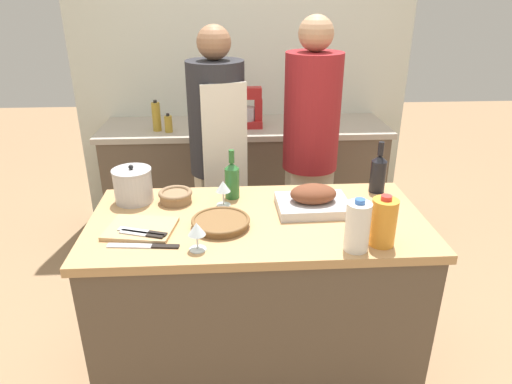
# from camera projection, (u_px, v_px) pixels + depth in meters

# --- Properties ---
(ground_plane) EXTENTS (12.00, 12.00, 0.00)m
(ground_plane) POSITION_uv_depth(u_px,v_px,m) (257.00, 365.00, 2.42)
(ground_plane) COLOR #9E7A56
(kitchen_island) EXTENTS (1.51, 0.74, 0.87)m
(kitchen_island) POSITION_uv_depth(u_px,v_px,m) (257.00, 297.00, 2.24)
(kitchen_island) COLOR brown
(kitchen_island) RESTS_ON ground_plane
(back_counter) EXTENTS (2.12, 0.60, 0.90)m
(back_counter) POSITION_uv_depth(u_px,v_px,m) (245.00, 180.00, 3.58)
(back_counter) COLOR brown
(back_counter) RESTS_ON ground_plane
(back_wall) EXTENTS (2.62, 0.10, 2.55)m
(back_wall) POSITION_uv_depth(u_px,v_px,m) (243.00, 66.00, 3.57)
(back_wall) COLOR silver
(back_wall) RESTS_ON ground_plane
(roasting_pan) EXTENTS (0.34, 0.26, 0.13)m
(roasting_pan) POSITION_uv_depth(u_px,v_px,m) (313.00, 200.00, 2.12)
(roasting_pan) COLOR #BCBCC1
(roasting_pan) RESTS_ON kitchen_island
(wicker_basket) EXTENTS (0.26, 0.26, 0.04)m
(wicker_basket) POSITION_uv_depth(u_px,v_px,m) (221.00, 222.00, 1.98)
(wicker_basket) COLOR brown
(wicker_basket) RESTS_ON kitchen_island
(cutting_board) EXTENTS (0.31, 0.26, 0.02)m
(cutting_board) POSITION_uv_depth(u_px,v_px,m) (141.00, 229.00, 1.95)
(cutting_board) COLOR tan
(cutting_board) RESTS_ON kitchen_island
(stock_pot) EXTENTS (0.19, 0.19, 0.19)m
(stock_pot) POSITION_uv_depth(u_px,v_px,m) (133.00, 185.00, 2.19)
(stock_pot) COLOR #B7B7BC
(stock_pot) RESTS_ON kitchen_island
(mixing_bowl) EXTENTS (0.16, 0.16, 0.06)m
(mixing_bowl) POSITION_uv_depth(u_px,v_px,m) (176.00, 196.00, 2.20)
(mixing_bowl) COLOR #846647
(mixing_bowl) RESTS_ON kitchen_island
(juice_jug) EXTENTS (0.10, 0.10, 0.21)m
(juice_jug) POSITION_uv_depth(u_px,v_px,m) (383.00, 222.00, 1.81)
(juice_jug) COLOR orange
(juice_jug) RESTS_ON kitchen_island
(milk_jug) EXTENTS (0.10, 0.10, 0.22)m
(milk_jug) POSITION_uv_depth(u_px,v_px,m) (358.00, 226.00, 1.77)
(milk_jug) COLOR white
(milk_jug) RESTS_ON kitchen_island
(wine_bottle_green) EXTENTS (0.08, 0.08, 0.26)m
(wine_bottle_green) POSITION_uv_depth(u_px,v_px,m) (378.00, 172.00, 2.29)
(wine_bottle_green) COLOR black
(wine_bottle_green) RESTS_ON kitchen_island
(wine_bottle_dark) EXTENTS (0.07, 0.07, 0.25)m
(wine_bottle_dark) POSITION_uv_depth(u_px,v_px,m) (232.00, 179.00, 2.23)
(wine_bottle_dark) COLOR #28662D
(wine_bottle_dark) RESTS_ON kitchen_island
(wine_glass_left) EXTENTS (0.07, 0.07, 0.12)m
(wine_glass_left) POSITION_uv_depth(u_px,v_px,m) (197.00, 230.00, 1.78)
(wine_glass_left) COLOR silver
(wine_glass_left) RESTS_ON kitchen_island
(wine_glass_right) EXTENTS (0.07, 0.07, 0.13)m
(wine_glass_right) POSITION_uv_depth(u_px,v_px,m) (223.00, 188.00, 2.15)
(wine_glass_right) COLOR silver
(wine_glass_right) RESTS_ON kitchen_island
(knife_chef) EXTENTS (0.29, 0.06, 0.01)m
(knife_chef) POSITION_uv_depth(u_px,v_px,m) (146.00, 246.00, 1.83)
(knife_chef) COLOR #B7B7BC
(knife_chef) RESTS_ON kitchen_island
(knife_paring) EXTENTS (0.22, 0.10, 0.01)m
(knife_paring) POSITION_uv_depth(u_px,v_px,m) (144.00, 232.00, 1.90)
(knife_paring) COLOR #B7B7BC
(knife_paring) RESTS_ON cutting_board
(knife_bread) EXTENTS (0.19, 0.09, 0.01)m
(knife_bread) POSITION_uv_depth(u_px,v_px,m) (143.00, 234.00, 1.88)
(knife_bread) COLOR #B7B7BC
(knife_bread) RESTS_ON cutting_board
(stand_mixer) EXTENTS (0.18, 0.14, 0.29)m
(stand_mixer) POSITION_uv_depth(u_px,v_px,m) (250.00, 111.00, 3.30)
(stand_mixer) COLOR #B22323
(stand_mixer) RESTS_ON back_counter
(condiment_bottle_tall) EXTENTS (0.05, 0.05, 0.13)m
(condiment_bottle_tall) POSITION_uv_depth(u_px,v_px,m) (168.00, 124.00, 3.21)
(condiment_bottle_tall) COLOR #B28E2D
(condiment_bottle_tall) RESTS_ON back_counter
(condiment_bottle_short) EXTENTS (0.06, 0.06, 0.22)m
(condiment_bottle_short) POSITION_uv_depth(u_px,v_px,m) (156.00, 117.00, 3.22)
(condiment_bottle_short) COLOR #B28E2D
(condiment_bottle_short) RESTS_ON back_counter
(person_cook_aproned) EXTENTS (0.34, 0.37, 1.65)m
(person_cook_aproned) POSITION_uv_depth(u_px,v_px,m) (218.00, 153.00, 2.76)
(person_cook_aproned) COLOR beige
(person_cook_aproned) RESTS_ON ground_plane
(person_cook_guest) EXTENTS (0.33, 0.33, 1.70)m
(person_cook_guest) POSITION_uv_depth(u_px,v_px,m) (310.00, 147.00, 2.76)
(person_cook_guest) COLOR beige
(person_cook_guest) RESTS_ON ground_plane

